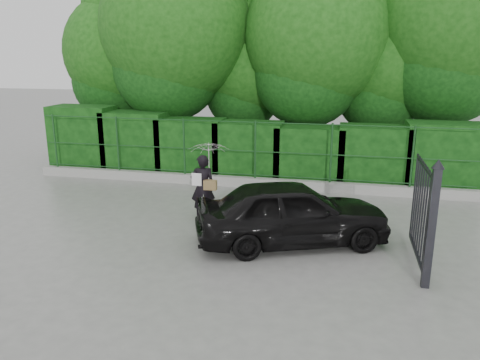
# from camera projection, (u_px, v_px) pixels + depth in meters

# --- Properties ---
(ground) EXTENTS (80.00, 80.00, 0.00)m
(ground) POSITION_uv_depth(u_px,v_px,m) (200.00, 240.00, 10.53)
(ground) COLOR gray
(kerb) EXTENTS (14.00, 0.25, 0.30)m
(kerb) POSITION_uv_depth(u_px,v_px,m) (242.00, 182.00, 14.73)
(kerb) COLOR #9E9E99
(kerb) RESTS_ON ground
(fence) EXTENTS (14.13, 0.06, 1.80)m
(fence) POSITION_uv_depth(u_px,v_px,m) (250.00, 150.00, 14.41)
(fence) COLOR #18421B
(fence) RESTS_ON kerb
(hedge) EXTENTS (14.20, 1.20, 2.29)m
(hedge) POSITION_uv_depth(u_px,v_px,m) (244.00, 149.00, 15.48)
(hedge) COLOR black
(hedge) RESTS_ON ground
(trees) EXTENTS (17.10, 6.15, 8.08)m
(trees) POSITION_uv_depth(u_px,v_px,m) (294.00, 37.00, 16.37)
(trees) COLOR black
(trees) RESTS_ON ground
(gate) EXTENTS (0.22, 2.33, 2.36)m
(gate) POSITION_uv_depth(u_px,v_px,m) (427.00, 216.00, 8.58)
(gate) COLOR black
(gate) RESTS_ON ground
(woman) EXTENTS (1.00, 1.01, 1.97)m
(woman) POSITION_uv_depth(u_px,v_px,m) (207.00, 169.00, 11.57)
(woman) COLOR black
(woman) RESTS_ON ground
(car) EXTENTS (4.53, 3.10, 1.43)m
(car) POSITION_uv_depth(u_px,v_px,m) (292.00, 212.00, 10.21)
(car) COLOR black
(car) RESTS_ON ground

